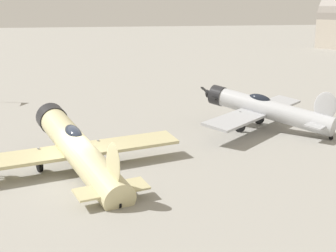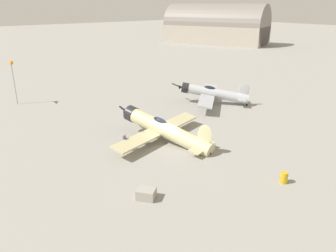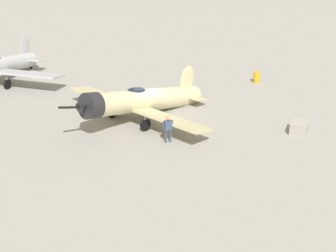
% 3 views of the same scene
% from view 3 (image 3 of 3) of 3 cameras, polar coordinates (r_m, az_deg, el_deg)
% --- Properties ---
extents(ground_plane, '(400.00, 400.00, 0.00)m').
position_cam_3_polar(ground_plane, '(33.70, -2.47, 1.11)').
color(ground_plane, gray).
extents(airplane_foreground, '(12.30, 11.97, 3.43)m').
position_cam_3_polar(airplane_foreground, '(32.90, -3.15, 3.03)').
color(airplane_foreground, beige).
rests_on(airplane_foreground, ground_plane).
extents(ground_crew_mechanic, '(0.33, 0.65, 1.69)m').
position_cam_3_polar(ground_crew_mechanic, '(29.27, -0.00, -0.14)').
color(ground_crew_mechanic, '#384766').
rests_on(ground_crew_mechanic, ground_plane).
extents(equipment_crate, '(1.64, 1.69, 0.75)m').
position_cam_3_polar(equipment_crate, '(32.06, 15.39, -0.16)').
color(equipment_crate, '#9E998E').
rests_on(equipment_crate, ground_plane).
extents(fuel_drum, '(0.61, 0.61, 0.90)m').
position_cam_3_polar(fuel_drum, '(41.85, 10.54, 5.74)').
color(fuel_drum, gold).
rests_on(fuel_drum, ground_plane).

